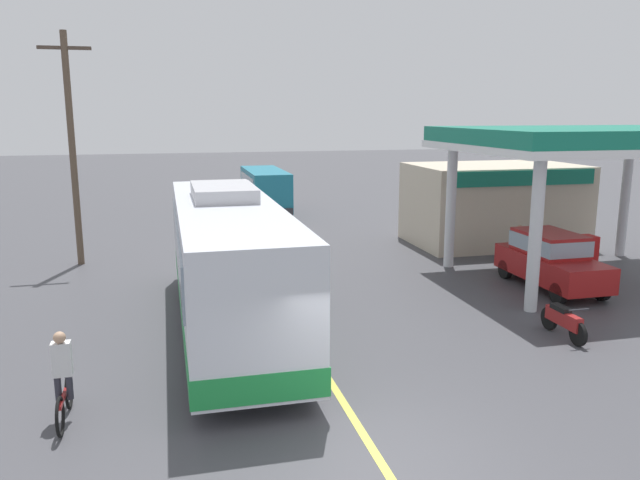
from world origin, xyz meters
name	(u,v)px	position (x,y,z in m)	size (l,w,h in m)	color
ground	(238,233)	(0.00, 20.00, 0.00)	(120.00, 120.00, 0.00)	#424247
lane_divider_stripe	(253,257)	(0.00, 15.00, 0.00)	(0.16, 50.00, 0.01)	#D8CC4C
coach_bus_main	(229,265)	(-1.70, 6.87, 1.72)	(2.60, 11.04, 3.69)	silver
gas_station_roadside	(520,188)	(10.51, 13.19, 2.63)	(9.10, 11.95, 5.10)	#147259
car_at_pump	(551,257)	(8.72, 8.27, 1.01)	(1.70, 4.20, 1.82)	maroon
minibus_opposing_lane	(265,187)	(2.19, 25.49, 1.47)	(2.04, 6.13, 2.44)	teal
cyclist_on_shoulder	(63,380)	(-5.19, 2.60, 0.78)	(0.34, 1.82, 1.72)	black
motorcycle_parked_forecourt	(563,320)	(6.40, 4.20, 0.44)	(0.55, 1.80, 0.92)	black
pedestrian_near_pump	(519,245)	(9.00, 10.59, 0.93)	(0.55, 0.22, 1.66)	#33333F
utility_pole_roadside	(72,146)	(-6.42, 15.38, 4.39)	(1.80, 0.24, 8.41)	brown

